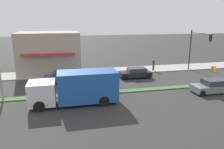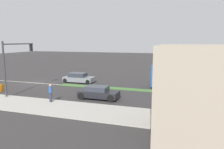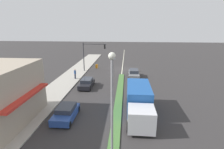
{
  "view_description": "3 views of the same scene",
  "coord_description": "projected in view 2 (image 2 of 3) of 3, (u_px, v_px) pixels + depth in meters",
  "views": [
    {
      "loc": [
        -20.47,
        20.01,
        7.24
      ],
      "look_at": [
        -1.11,
        15.6,
        2.18
      ],
      "focal_mm": 35.0,
      "sensor_mm": 36.0,
      "label": 1
    },
    {
      "loc": [
        24.72,
        19.15,
        5.74
      ],
      "look_at": [
        1.15,
        11.33,
        1.91
      ],
      "focal_mm": 35.0,
      "sensor_mm": 36.0,
      "label": 2
    },
    {
      "loc": [
        -0.82,
        35.4,
        8.96
      ],
      "look_at": [
        1.24,
        10.71,
        1.91
      ],
      "focal_mm": 28.0,
      "sensor_mm": 36.0,
      "label": 3
    }
  ],
  "objects": [
    {
      "name": "suv_grey",
      "position": [
        79.0,
        78.0,
        30.33
      ],
      "size": [
        1.83,
        4.23,
        1.35
      ],
      "color": "slate",
      "rests_on": "ground"
    },
    {
      "name": "traffic_signal_main",
      "position": [
        14.0,
        59.0,
        23.04
      ],
      "size": [
        4.59,
        0.34,
        5.6
      ],
      "color": "#333338",
      "rests_on": "sidewalk_right"
    },
    {
      "name": "lane_marking_center",
      "position": [
        37.0,
        83.0,
        30.02
      ],
      "size": [
        0.16,
        60.0,
        0.01
      ],
      "primitive_type": "cube",
      "color": "beige",
      "rests_on": "ground"
    },
    {
      "name": "coupe_blue",
      "position": [
        196.0,
        100.0,
        18.91
      ],
      "size": [
        1.86,
        3.82,
        1.3
      ],
      "color": "#284793",
      "rests_on": "ground"
    },
    {
      "name": "sidewalk_right",
      "position": [
        172.0,
        120.0,
        15.81
      ],
      "size": [
        4.0,
        73.0,
        0.12
      ],
      "primitive_type": "cube",
      "color": "#A8A399",
      "rests_on": "ground"
    },
    {
      "name": "sedan_dark",
      "position": [
        98.0,
        93.0,
        21.76
      ],
      "size": [
        1.76,
        3.99,
        1.28
      ],
      "color": "black",
      "rests_on": "ground"
    },
    {
      "name": "pedestrian",
      "position": [
        51.0,
        93.0,
        20.21
      ],
      "size": [
        0.34,
        0.34,
        1.66
      ],
      "color": "#282D42",
      "rests_on": "sidewalk_right"
    },
    {
      "name": "ground_plane",
      "position": [
        172.0,
        93.0,
        24.42
      ],
      "size": [
        160.0,
        160.0,
        0.0
      ],
      "primitive_type": "plane",
      "color": "#333030"
    },
    {
      "name": "warning_aframe_sign",
      "position": [
        1.0,
        88.0,
        24.97
      ],
      "size": [
        0.45,
        0.53,
        0.84
      ],
      "color": "orange",
      "rests_on": "ground"
    },
    {
      "name": "delivery_truck",
      "position": [
        181.0,
        77.0,
        25.97
      ],
      "size": [
        2.44,
        7.5,
        2.87
      ],
      "color": "silver",
      "rests_on": "ground"
    }
  ]
}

